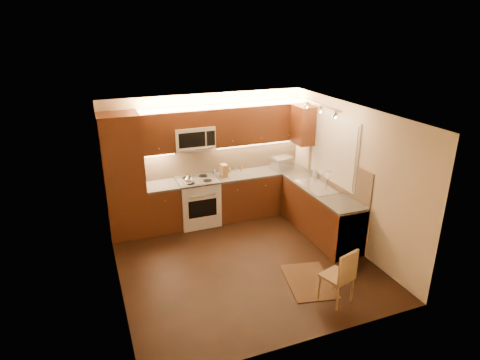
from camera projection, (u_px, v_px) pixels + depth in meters
name	position (u px, v px, depth m)	size (l,w,h in m)	color
floor	(244.00, 262.00, 6.94)	(4.00, 4.00, 0.01)	black
ceiling	(244.00, 114.00, 6.05)	(4.00, 4.00, 0.01)	beige
wall_back	(207.00, 157.00, 8.24)	(4.00, 0.01, 2.50)	beige
wall_front	(308.00, 256.00, 4.76)	(4.00, 0.01, 2.50)	beige
wall_left	(112.00, 213.00, 5.82)	(0.01, 4.00, 2.50)	beige
wall_right	(351.00, 177.00, 7.17)	(0.01, 4.00, 2.50)	beige
pantry	(124.00, 177.00, 7.45)	(0.70, 0.60, 2.30)	#411D0D
base_cab_back_left	(163.00, 208.00, 7.93)	(0.62, 0.60, 0.86)	#411D0D
counter_back_left	(161.00, 186.00, 7.77)	(0.62, 0.60, 0.04)	#343130
base_cab_back_right	(260.00, 193.00, 8.62)	(1.92, 0.60, 0.86)	#411D0D
counter_back_right	(260.00, 172.00, 8.46)	(1.92, 0.60, 0.04)	#343130
base_cab_right	(320.00, 213.00, 7.71)	(0.60, 2.00, 0.86)	#411D0D
counter_right	(322.00, 191.00, 7.55)	(0.60, 2.00, 0.04)	#343130
dishwasher	(342.00, 229.00, 7.11)	(0.58, 0.60, 0.84)	silver
backsplash_back	(223.00, 157.00, 8.36)	(3.30, 0.02, 0.60)	tan
backsplash_right	(337.00, 172.00, 7.54)	(0.02, 2.00, 0.60)	tan
upper_cab_back_left	(156.00, 133.00, 7.52)	(0.62, 0.35, 0.75)	#411D0D
upper_cab_back_right	(258.00, 123.00, 8.21)	(1.92, 0.35, 0.75)	#411D0D
upper_cab_bridge	(193.00, 118.00, 7.68)	(0.76, 0.35, 0.31)	#411D0D
upper_cab_right_corner	(304.00, 125.00, 8.11)	(0.35, 0.50, 0.75)	#411D0D
stove	(198.00, 201.00, 8.13)	(0.76, 0.65, 0.92)	silver
microwave	(194.00, 138.00, 7.80)	(0.76, 0.38, 0.44)	silver
window_frame	(334.00, 149.00, 7.52)	(0.03, 1.44, 1.24)	silver
window_blinds	(333.00, 149.00, 7.52)	(0.02, 1.36, 1.16)	silver
sink	(318.00, 183.00, 7.65)	(0.52, 0.86, 0.15)	silver
faucet	(327.00, 178.00, 7.68)	(0.20, 0.04, 0.30)	silver
track_light_bar	(321.00, 105.00, 6.94)	(0.04, 1.20, 0.03)	silver
kettle	(188.00, 179.00, 7.72)	(0.16, 0.16, 0.19)	silver
toaster_oven	(282.00, 163.00, 8.57)	(0.42, 0.32, 0.25)	silver
knife_block	(224.00, 170.00, 8.15)	(0.11, 0.18, 0.24)	olive
spice_jar_a	(215.00, 171.00, 8.31)	(0.04, 0.04, 0.11)	silver
spice_jar_b	(229.00, 170.00, 8.38)	(0.05, 0.05, 0.10)	olive
spice_jar_c	(236.00, 169.00, 8.45)	(0.04, 0.04, 0.10)	silver
spice_jar_d	(241.00, 168.00, 8.50)	(0.04, 0.04, 0.09)	#9A632E
soap_bottle	(315.00, 172.00, 8.16)	(0.08, 0.08, 0.18)	silver
rug	(309.00, 281.00, 6.41)	(0.67, 1.00, 0.01)	black
dining_chair	(337.00, 275.00, 5.84)	(0.38, 0.38, 0.85)	olive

